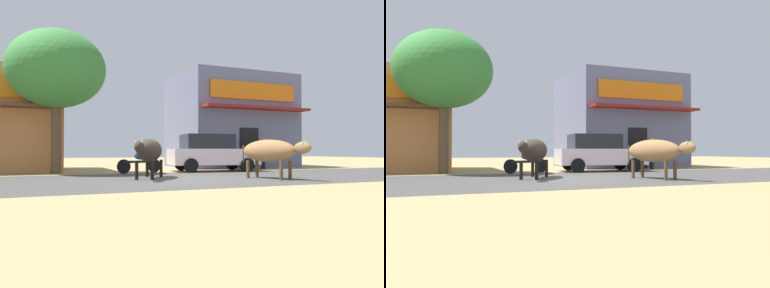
# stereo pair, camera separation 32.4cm
# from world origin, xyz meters

# --- Properties ---
(ground) EXTENTS (80.00, 80.00, 0.00)m
(ground) POSITION_xyz_m (0.00, 0.00, 0.00)
(ground) COLOR #A08C5B
(asphalt_road) EXTENTS (72.00, 6.72, 0.00)m
(asphalt_road) POSITION_xyz_m (0.00, 0.00, 0.00)
(asphalt_road) COLOR #454341
(asphalt_road) RESTS_ON ground
(storefront_right_club) EXTENTS (6.28, 6.01, 5.17)m
(storefront_right_club) POSITION_xyz_m (6.06, 7.78, 2.59)
(storefront_right_club) COLOR slate
(storefront_right_club) RESTS_ON ground
(roadside_tree) EXTENTS (3.84, 3.84, 5.70)m
(roadside_tree) POSITION_xyz_m (-3.64, 4.33, 4.14)
(roadside_tree) COLOR brown
(roadside_tree) RESTS_ON ground
(parked_hatchback_car) EXTENTS (4.08, 2.43, 1.64)m
(parked_hatchback_car) POSITION_xyz_m (2.86, 3.67, 0.84)
(parked_hatchback_car) COLOR silver
(parked_hatchback_car) RESTS_ON ground
(parked_motorcycle) EXTENTS (1.94, 0.59, 1.04)m
(parked_motorcycle) POSITION_xyz_m (-0.44, 3.51, 0.46)
(parked_motorcycle) COLOR black
(parked_motorcycle) RESTS_ON ground
(cow_near_brown) EXTENTS (1.77, 2.63, 1.30)m
(cow_near_brown) POSITION_xyz_m (-0.96, 0.48, 0.91)
(cow_near_brown) COLOR #30251E
(cow_near_brown) RESTS_ON ground
(cow_far_dark) EXTENTS (1.30, 2.56, 1.27)m
(cow_far_dark) POSITION_xyz_m (2.60, -1.22, 0.90)
(cow_far_dark) COLOR olive
(cow_far_dark) RESTS_ON ground
(pedestrian_by_shop) EXTENTS (0.40, 0.61, 1.60)m
(pedestrian_by_shop) POSITION_xyz_m (6.09, 4.36, 0.93)
(pedestrian_by_shop) COLOR #262633
(pedestrian_by_shop) RESTS_ON ground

